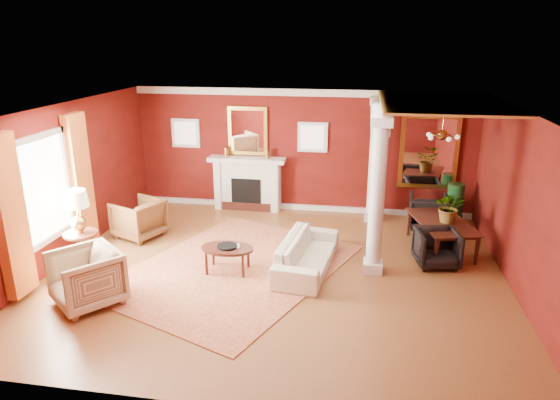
% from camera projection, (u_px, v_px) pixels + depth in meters
% --- Properties ---
extents(ground, '(8.00, 8.00, 0.00)m').
position_uv_depth(ground, '(277.00, 272.00, 8.99)').
color(ground, brown).
rests_on(ground, ground).
extents(room_shell, '(8.04, 7.04, 2.92)m').
position_uv_depth(room_shell, '(276.00, 163.00, 8.36)').
color(room_shell, '#60100D').
rests_on(room_shell, ground).
extents(fireplace, '(1.85, 0.42, 1.29)m').
position_uv_depth(fireplace, '(247.00, 183.00, 12.10)').
color(fireplace, silver).
rests_on(fireplace, ground).
extents(overmantel_mirror, '(0.95, 0.07, 1.15)m').
position_uv_depth(overmantel_mirror, '(248.00, 131.00, 11.83)').
color(overmantel_mirror, gold).
rests_on(overmantel_mirror, fireplace).
extents(flank_window_left, '(0.70, 0.07, 0.70)m').
position_uv_depth(flank_window_left, '(186.00, 133.00, 12.12)').
color(flank_window_left, silver).
rests_on(flank_window_left, room_shell).
extents(flank_window_right, '(0.70, 0.07, 0.70)m').
position_uv_depth(flank_window_right, '(313.00, 137.00, 11.63)').
color(flank_window_right, silver).
rests_on(flank_window_right, room_shell).
extents(left_window, '(0.21, 2.55, 2.60)m').
position_uv_depth(left_window, '(48.00, 196.00, 8.60)').
color(left_window, white).
rests_on(left_window, room_shell).
extents(column_front, '(0.36, 0.36, 2.80)m').
position_uv_depth(column_front, '(377.00, 196.00, 8.56)').
color(column_front, silver).
rests_on(column_front, ground).
extents(column_back, '(0.36, 0.36, 2.80)m').
position_uv_depth(column_back, '(375.00, 160.00, 11.08)').
color(column_back, silver).
rests_on(column_back, ground).
extents(header_beam, '(0.30, 3.20, 0.32)m').
position_uv_depth(header_beam, '(379.00, 113.00, 9.68)').
color(header_beam, silver).
rests_on(header_beam, column_front).
extents(amber_ceiling, '(2.30, 3.40, 0.04)m').
position_uv_depth(amber_ceiling, '(443.00, 102.00, 9.28)').
color(amber_ceiling, '#C6883A').
rests_on(amber_ceiling, room_shell).
extents(dining_mirror, '(1.30, 0.07, 1.70)m').
position_uv_depth(dining_mirror, '(429.00, 152.00, 11.28)').
color(dining_mirror, gold).
rests_on(dining_mirror, room_shell).
extents(chandelier, '(0.60, 0.62, 0.75)m').
position_uv_depth(chandelier, '(442.00, 135.00, 9.51)').
color(chandelier, '#A57D34').
rests_on(chandelier, room_shell).
extents(crown_trim, '(8.00, 0.08, 0.16)m').
position_uv_depth(crown_trim, '(303.00, 93.00, 11.35)').
color(crown_trim, silver).
rests_on(crown_trim, room_shell).
extents(base_trim, '(8.00, 0.08, 0.12)m').
position_uv_depth(base_trim, '(301.00, 207.00, 12.21)').
color(base_trim, silver).
rests_on(base_trim, ground).
extents(rug, '(4.66, 5.25, 0.02)m').
position_uv_depth(rug, '(234.00, 268.00, 9.11)').
color(rug, maroon).
rests_on(rug, ground).
extents(sofa, '(0.83, 2.12, 0.81)m').
position_uv_depth(sofa, '(307.00, 249.00, 8.98)').
color(sofa, beige).
rests_on(sofa, ground).
extents(armchair_leopard, '(1.09, 1.12, 0.89)m').
position_uv_depth(armchair_leopard, '(139.00, 217.00, 10.43)').
color(armchair_leopard, black).
rests_on(armchair_leopard, ground).
extents(armchair_stripe, '(1.31, 1.30, 0.98)m').
position_uv_depth(armchair_stripe, '(86.00, 276.00, 7.78)').
color(armchair_stripe, tan).
rests_on(armchair_stripe, ground).
extents(coffee_table, '(0.95, 0.95, 0.48)m').
position_uv_depth(coffee_table, '(227.00, 250.00, 8.87)').
color(coffee_table, black).
rests_on(coffee_table, ground).
extents(coffee_book, '(0.15, 0.05, 0.21)m').
position_uv_depth(coffee_book, '(231.00, 241.00, 8.84)').
color(coffee_book, black).
rests_on(coffee_book, coffee_table).
extents(side_table, '(0.60, 0.60, 1.49)m').
position_uv_depth(side_table, '(78.00, 217.00, 8.83)').
color(side_table, black).
rests_on(side_table, ground).
extents(dining_table, '(1.00, 1.78, 0.94)m').
position_uv_depth(dining_table, '(443.00, 227.00, 9.81)').
color(dining_table, black).
rests_on(dining_table, ground).
extents(dining_chair_near, '(0.84, 0.80, 0.75)m').
position_uv_depth(dining_chair_near, '(437.00, 247.00, 9.14)').
color(dining_chair_near, black).
rests_on(dining_chair_near, ground).
extents(dining_chair_far, '(0.84, 0.80, 0.82)m').
position_uv_depth(dining_chair_far, '(428.00, 210.00, 10.98)').
color(dining_chair_far, black).
rests_on(dining_chair_far, ground).
extents(green_urn, '(0.40, 0.40, 0.97)m').
position_uv_depth(green_urn, '(454.00, 209.00, 11.13)').
color(green_urn, '#123A17').
rests_on(green_urn, ground).
extents(potted_plant, '(0.62, 0.67, 0.49)m').
position_uv_depth(potted_plant, '(451.00, 193.00, 9.53)').
color(potted_plant, '#26591E').
rests_on(potted_plant, dining_table).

